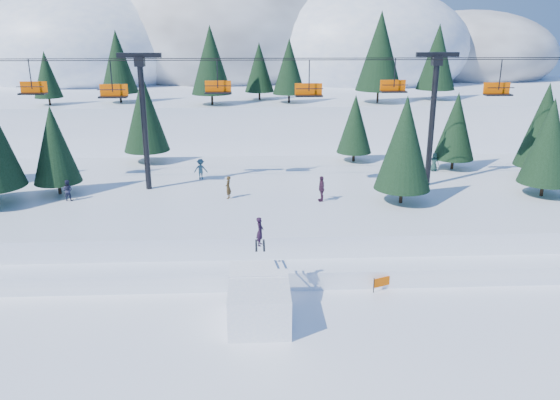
{
  "coord_description": "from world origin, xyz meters",
  "views": [
    {
      "loc": [
        -0.74,
        -23.33,
        14.45
      ],
      "look_at": [
        0.67,
        6.0,
        5.2
      ],
      "focal_mm": 35.0,
      "sensor_mm": 36.0,
      "label": 1
    }
  ],
  "objects_px": {
    "banner_near": "(394,279)",
    "banner_far": "(430,267)",
    "chairlift": "(282,100)",
    "jump_kicker": "(259,301)"
  },
  "relations": [
    {
      "from": "jump_kicker",
      "to": "banner_far",
      "type": "height_order",
      "value": "jump_kicker"
    },
    {
      "from": "banner_near",
      "to": "banner_far",
      "type": "distance_m",
      "value": 3.11
    },
    {
      "from": "banner_near",
      "to": "banner_far",
      "type": "height_order",
      "value": "same"
    },
    {
      "from": "jump_kicker",
      "to": "chairlift",
      "type": "xyz_separation_m",
      "value": [
        2.0,
        16.38,
        8.17
      ]
    },
    {
      "from": "jump_kicker",
      "to": "chairlift",
      "type": "height_order",
      "value": "chairlift"
    },
    {
      "from": "chairlift",
      "to": "banner_near",
      "type": "height_order",
      "value": "chairlift"
    },
    {
      "from": "banner_near",
      "to": "banner_far",
      "type": "xyz_separation_m",
      "value": [
        2.64,
        1.63,
        0.0
      ]
    },
    {
      "from": "banner_near",
      "to": "chairlift",
      "type": "bearing_deg",
      "value": 114.41
    },
    {
      "from": "banner_near",
      "to": "jump_kicker",
      "type": "bearing_deg",
      "value": -156.14
    },
    {
      "from": "chairlift",
      "to": "jump_kicker",
      "type": "bearing_deg",
      "value": -96.97
    }
  ]
}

